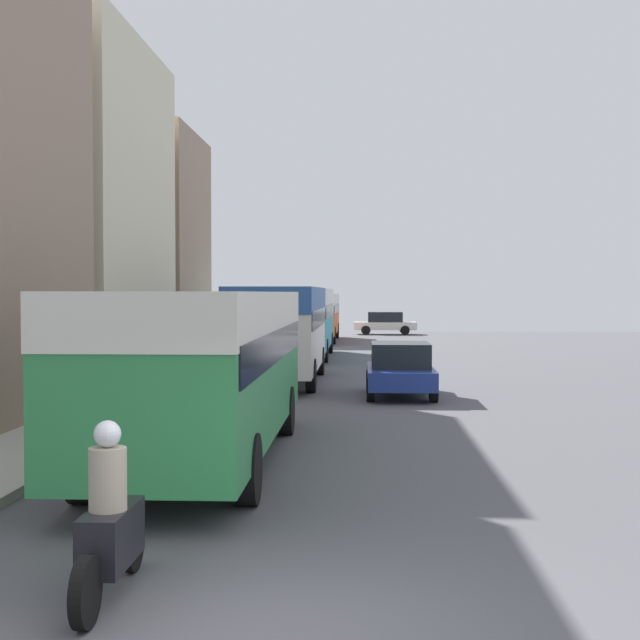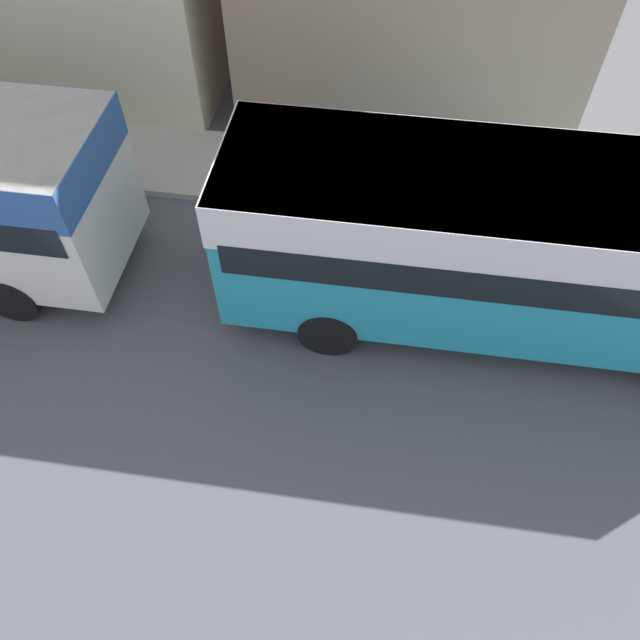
{
  "view_description": "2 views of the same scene",
  "coord_description": "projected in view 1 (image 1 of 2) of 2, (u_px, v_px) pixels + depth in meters",
  "views": [
    {
      "loc": [
        0.89,
        -7.3,
        2.94
      ],
      "look_at": [
        -0.86,
        29.39,
        1.8
      ],
      "focal_mm": 50.0,
      "sensor_mm": 36.0,
      "label": 1
    },
    {
      "loc": [
        5.42,
        30.6,
        8.84
      ],
      "look_at": [
        -0.45,
        29.74,
        1.08
      ],
      "focal_mm": 35.0,
      "sensor_mm": 36.0,
      "label": 2
    }
  ],
  "objects": [
    {
      "name": "car_far_curb",
      "position": [
        385.0,
        323.0,
        62.49
      ],
      "size": [
        4.37,
        1.85,
        1.57
      ],
      "rotation": [
        0.0,
        0.0,
        -1.57
      ],
      "color": "silver",
      "rests_on": "ground_plane"
    },
    {
      "name": "pedestrian_walking_away",
      "position": [
        252.0,
        326.0,
        51.1
      ],
      "size": [
        0.43,
        0.43,
        1.67
      ],
      "color": "#232838",
      "rests_on": "sidewalk"
    },
    {
      "name": "bus_third_in_line",
      "position": [
        302.0,
        313.0,
        40.17
      ],
      "size": [
        2.57,
        9.53,
        3.1
      ],
      "color": "teal",
      "rests_on": "ground_plane"
    },
    {
      "name": "building_end_row",
      "position": [
        130.0,
        248.0,
        38.28
      ],
      "size": [
        5.86,
        7.3,
        9.74
      ],
      "color": "gray",
      "rests_on": "ground_plane"
    },
    {
      "name": "bus_rear",
      "position": [
        316.0,
        310.0,
        53.77
      ],
      "size": [
        2.55,
        10.65,
        2.88
      ],
      "color": "#EA5B23",
      "rests_on": "ground_plane"
    },
    {
      "name": "building_far_terrace",
      "position": [
        44.0,
        213.0,
        29.19
      ],
      "size": [
        6.71,
        9.4,
        11.12
      ],
      "color": "beige",
      "rests_on": "ground_plane"
    },
    {
      "name": "pedestrian_near_curb",
      "position": [
        187.0,
        351.0,
        29.66
      ],
      "size": [
        0.37,
        0.37,
        1.62
      ],
      "color": "#232838",
      "rests_on": "sidewalk"
    },
    {
      "name": "car_crossing",
      "position": [
        400.0,
        369.0,
        25.09
      ],
      "size": [
        1.91,
        3.96,
        1.52
      ],
      "color": "navy",
      "rests_on": "ground_plane"
    },
    {
      "name": "bus_lead",
      "position": [
        204.0,
        351.0,
        15.32
      ],
      "size": [
        2.6,
        9.89,
        2.95
      ],
      "color": "#2D8447",
      "rests_on": "ground_plane"
    },
    {
      "name": "bus_following",
      "position": [
        280.0,
        321.0,
        28.92
      ],
      "size": [
        2.61,
        9.05,
        3.11
      ],
      "color": "silver",
      "rests_on": "ground_plane"
    },
    {
      "name": "motorcycle_behind_lead",
      "position": [
        110.0,
        528.0,
        8.52
      ],
      "size": [
        0.38,
        2.24,
        1.73
      ],
      "color": "black",
      "rests_on": "ground_plane"
    }
  ]
}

